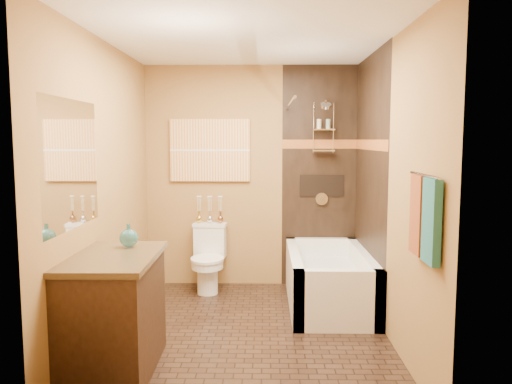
{
  "coord_description": "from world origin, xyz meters",
  "views": [
    {
      "loc": [
        0.16,
        -4.17,
        1.67
      ],
      "look_at": [
        0.07,
        0.4,
        1.19
      ],
      "focal_mm": 35.0,
      "sensor_mm": 36.0,
      "label": 1
    }
  ],
  "objects_px": {
    "sunset_painting": "(210,150)",
    "bathtub": "(329,284)",
    "vanity": "(114,313)",
    "toilet": "(209,258)"
  },
  "relations": [
    {
      "from": "toilet",
      "to": "vanity",
      "type": "bearing_deg",
      "value": -97.48
    },
    {
      "from": "bathtub",
      "to": "vanity",
      "type": "xyz_separation_m",
      "value": [
        -1.72,
        -1.48,
        0.21
      ]
    },
    {
      "from": "sunset_painting",
      "to": "bathtub",
      "type": "height_order",
      "value": "sunset_painting"
    },
    {
      "from": "sunset_painting",
      "to": "bathtub",
      "type": "xyz_separation_m",
      "value": [
        1.27,
        -0.73,
        -1.33
      ]
    },
    {
      "from": "bathtub",
      "to": "sunset_painting",
      "type": "bearing_deg",
      "value": 150.24
    },
    {
      "from": "sunset_painting",
      "to": "vanity",
      "type": "distance_m",
      "value": 2.51
    },
    {
      "from": "sunset_painting",
      "to": "toilet",
      "type": "relative_size",
      "value": 1.23
    },
    {
      "from": "toilet",
      "to": "bathtub",
      "type": "bearing_deg",
      "value": -14.89
    },
    {
      "from": "bathtub",
      "to": "vanity",
      "type": "bearing_deg",
      "value": -139.39
    },
    {
      "from": "toilet",
      "to": "vanity",
      "type": "xyz_separation_m",
      "value": [
        -0.46,
        -1.95,
        0.06
      ]
    }
  ]
}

